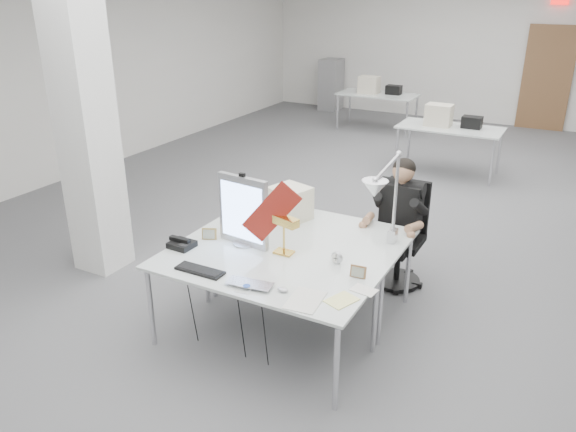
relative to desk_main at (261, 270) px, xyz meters
name	(u,v)px	position (x,y,z in m)	size (l,w,h in m)	color
room_shell	(384,96)	(0.04, 2.63, 0.95)	(10.04, 14.04, 3.24)	#545457
desk_main	(261,270)	(0.00, 0.00, 0.00)	(1.80, 0.90, 0.03)	silver
desk_second	(311,229)	(0.00, 0.90, 0.00)	(1.80, 0.90, 0.03)	silver
bg_desk_a	(450,128)	(0.20, 5.50, 0.00)	(1.60, 0.80, 0.03)	silver
bg_desk_b	(378,94)	(-1.80, 7.70, 0.00)	(1.60, 0.80, 0.03)	silver
filing_cabinet	(331,85)	(-3.50, 9.15, -0.14)	(0.45, 0.55, 1.20)	gray
office_chair	(400,231)	(0.64, 1.61, -0.15)	(0.58, 0.58, 1.18)	black
seated_person	(401,203)	(0.64, 1.56, 0.16)	(0.48, 0.60, 0.90)	black
monitor	(243,211)	(-0.36, 0.32, 0.32)	(0.50, 0.05, 0.62)	#ABACB0
pennant	(272,212)	(-0.06, 0.29, 0.38)	(0.53, 0.01, 0.22)	maroon
keyboard	(200,270)	(-0.39, -0.27, 0.02)	(0.41, 0.14, 0.02)	black
laptop	(247,288)	(0.08, -0.33, 0.03)	(0.36, 0.23, 0.03)	#A6A6AA
mouse	(283,290)	(0.33, -0.24, 0.03)	(0.08, 0.05, 0.03)	#AEADB2
bankers_lamp	(284,234)	(0.03, 0.33, 0.19)	(0.32, 0.13, 0.36)	gold
desk_phone	(182,245)	(-0.80, 0.01, 0.04)	(0.20, 0.18, 0.05)	black
picture_frame_left	(209,234)	(-0.68, 0.26, 0.06)	(0.13, 0.01, 0.10)	#A78848
picture_frame_right	(358,272)	(0.74, 0.23, 0.06)	(0.13, 0.01, 0.10)	#956640
desk_clock	(337,258)	(0.50, 0.37, 0.06)	(0.10, 0.10, 0.03)	#B9BABE
paper_stack_a	(305,300)	(0.53, -0.27, 0.02)	(0.23, 0.33, 0.01)	silver
paper_stack_b	(342,300)	(0.76, -0.15, 0.02)	(0.16, 0.22, 0.01)	#F7F593
paper_stack_c	(364,290)	(0.85, 0.07, 0.02)	(0.19, 0.13, 0.01)	silver
beige_monitor	(290,203)	(-0.28, 1.01, 0.17)	(0.34, 0.32, 0.32)	beige
architect_lamp	(385,209)	(0.76, 0.72, 0.41)	(0.21, 0.62, 0.80)	#B4B4B8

